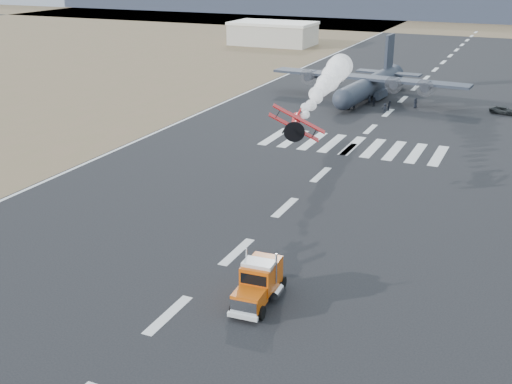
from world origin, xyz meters
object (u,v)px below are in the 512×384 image
Objects in this scene: semi_truck at (259,281)px; aerobatic_biplane at (295,123)px; crew_a at (348,102)px; crew_g at (369,100)px; crew_h at (353,105)px; crew_d at (320,95)px; crew_e at (415,103)px; crew_f at (374,102)px; hangar_left at (273,33)px; crew_b at (390,106)px; crew_c at (385,108)px; transport_aircraft at (371,84)px; support_vehicle at (503,110)px.

semi_truck is 23.91m from aerobatic_biplane.
crew_a is at bearing 89.65° from aerobatic_biplane.
crew_g reaches higher than crew_h.
crew_d reaches higher than crew_a.
crew_e is at bearing 88.17° from semi_truck.
crew_e is (11.30, 3.77, 0.08)m from crew_a.
crew_f is at bearing -47.31° from crew_e.
hangar_left is 88.14m from crew_b.
crew_a is at bearing -174.90° from crew_g.
aerobatic_biplane is 49.56m from crew_f.
crew_a is 6.71m from crew_d.
semi_truck is at bearing -165.97° from crew_b.
crew_c is at bearing 50.12° from crew_a.
crew_d is (-7.99, -5.58, -1.84)m from transport_aircraft.
transport_aircraft is 6.04m from crew_g.
crew_h is (-2.62, -3.97, 0.03)m from crew_f.
crew_f is (48.46, -69.19, -2.58)m from hangar_left.
semi_truck is 4.66× the size of crew_f.
transport_aircraft is (-5.75, 55.32, -5.80)m from aerobatic_biplane.
transport_aircraft is (46.06, -62.71, -0.63)m from hangar_left.
support_vehicle is 2.44× the size of crew_g.
crew_f reaches higher than crew_c.
crew_d is at bearing 95.85° from aerobatic_biplane.
crew_f is at bearing 67.35° from crew_b.
support_vehicle is 2.68× the size of crew_f.
crew_a is at bearing -50.37° from crew_f.
semi_truck is 4.52× the size of crew_h.
aerobatic_biplane is 51.43m from crew_e.
support_vehicle is 2.37× the size of crew_d.
crew_e is at bearing 120.99° from crew_f.
crew_c is 0.89× the size of crew_g.
crew_b is 5.29m from crew_g.
aerobatic_biplane is at bearing 77.99° from crew_c.
semi_truck is 67.19m from crew_c.
aerobatic_biplane is 3.61× the size of crew_a.
crew_h is at bearing -57.94° from hangar_left.
crew_g is at bearing -55.45° from crew_e.
crew_d is 1.03× the size of crew_g.
crew_d is at bearing -79.05° from crew_f.
hangar_left is at bearing -168.76° from crew_d.
aerobatic_biplane is 45.38m from crew_c.
crew_d is at bearing -33.13° from crew_c.
support_vehicle is at bearing 76.56° from crew_d.
crew_b is 1.07× the size of crew_f.
hangar_left is 15.42× the size of crew_a.
crew_e is 11.28m from crew_h.
crew_e reaches higher than crew_a.
crew_a is at bearing -98.06° from transport_aircraft.
crew_a is 0.97× the size of crew_c.
hangar_left reaches higher than crew_d.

